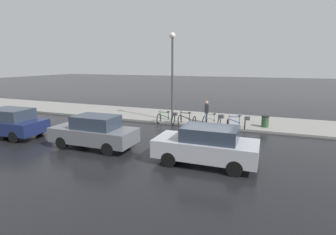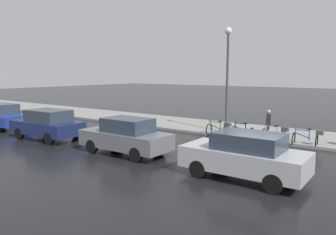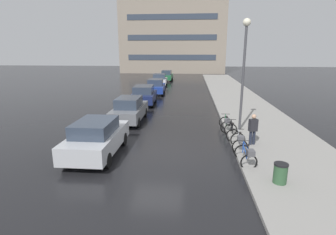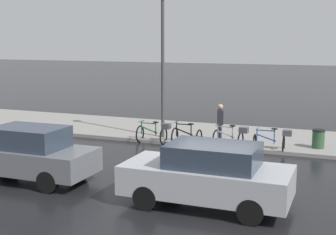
{
  "view_description": "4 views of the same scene",
  "coord_description": "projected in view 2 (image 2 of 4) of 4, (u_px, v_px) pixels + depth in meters",
  "views": [
    {
      "loc": [
        -13.19,
        -2.97,
        4.28
      ],
      "look_at": [
        0.28,
        2.27,
        1.25
      ],
      "focal_mm": 28.0,
      "sensor_mm": 36.0,
      "label": 1
    },
    {
      "loc": [
        -13.3,
        -5.05,
        3.74
      ],
      "look_at": [
        0.21,
        4.8,
        1.42
      ],
      "focal_mm": 35.0,
      "sensor_mm": 36.0,
      "label": 2
    },
    {
      "loc": [
        1.56,
        -11.51,
        4.64
      ],
      "look_at": [
        0.19,
        3.42,
        0.8
      ],
      "focal_mm": 28.0,
      "sensor_mm": 36.0,
      "label": 3
    },
    {
      "loc": [
        -13.87,
        -4.01,
        4.27
      ],
      "look_at": [
        1.44,
        2.11,
        1.54
      ],
      "focal_mm": 50.0,
      "sensor_mm": 36.0,
      "label": 4
    }
  ],
  "objects": [
    {
      "name": "bicycle_third",
      "position": [
        242.0,
        132.0,
        18.35
      ],
      "size": [
        0.74,
        1.14,
        0.99
      ],
      "color": "black",
      "rests_on": "ground"
    },
    {
      "name": "sidewalk_kerb",
      "position": [
        157.0,
        121.0,
        24.73
      ],
      "size": [
        4.8,
        60.0,
        0.14
      ],
      "primitive_type": "cube",
      "color": "gray",
      "rests_on": "ground"
    },
    {
      "name": "bicycle_nearest",
      "position": [
        309.0,
        138.0,
        16.39
      ],
      "size": [
        0.75,
        1.44,
        0.97
      ],
      "color": "black",
      "rests_on": "ground"
    },
    {
      "name": "pedestrian",
      "position": [
        268.0,
        123.0,
        18.25
      ],
      "size": [
        0.45,
        0.35,
        1.68
      ],
      "color": "#1E2333",
      "rests_on": "ground"
    },
    {
      "name": "streetlamp",
      "position": [
        228.0,
        64.0,
        19.11
      ],
      "size": [
        0.42,
        0.42,
        6.32
      ],
      "color": "#424247",
      "rests_on": "ground"
    },
    {
      "name": "bicycle_farthest",
      "position": [
        220.0,
        129.0,
        19.02
      ],
      "size": [
        0.75,
        1.42,
        0.95
      ],
      "color": "black",
      "rests_on": "ground"
    },
    {
      "name": "car_blue",
      "position": [
        0.0,
        116.0,
        21.88
      ],
      "size": [
        2.06,
        4.46,
        1.65
      ],
      "color": "navy",
      "rests_on": "ground"
    },
    {
      "name": "bicycle_second",
      "position": [
        276.0,
        134.0,
        17.33
      ],
      "size": [
        0.8,
        1.38,
        0.98
      ],
      "color": "black",
      "rests_on": "ground"
    },
    {
      "name": "car_navy",
      "position": [
        48.0,
        124.0,
        18.33
      ],
      "size": [
        2.14,
        4.32,
        1.67
      ],
      "color": "navy",
      "rests_on": "ground"
    },
    {
      "name": "car_silver",
      "position": [
        245.0,
        155.0,
        11.48
      ],
      "size": [
        1.95,
        4.34,
        1.66
      ],
      "color": "#B2B5BA",
      "rests_on": "ground"
    },
    {
      "name": "ground_plane",
      "position": [
        255.0,
        160.0,
        14.11
      ],
      "size": [
        140.0,
        140.0,
        0.0
      ],
      "primitive_type": "plane",
      "color": "black"
    },
    {
      "name": "car_grey",
      "position": [
        126.0,
        136.0,
        14.98
      ],
      "size": [
        1.82,
        4.4,
        1.68
      ],
      "color": "slate",
      "rests_on": "ground"
    }
  ]
}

